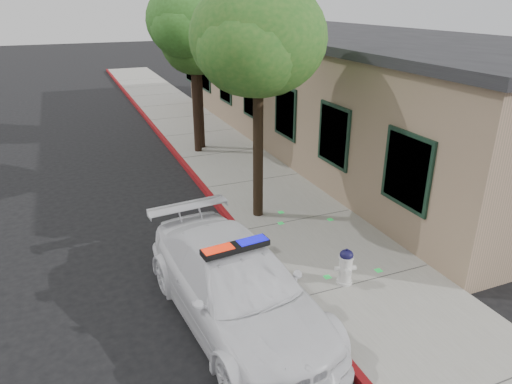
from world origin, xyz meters
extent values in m
plane|color=black|center=(0.00, 0.00, 0.00)|extent=(120.00, 120.00, 0.00)
cube|color=gray|center=(1.60, 3.00, 0.07)|extent=(3.20, 60.00, 0.15)
cube|color=maroon|center=(0.06, 3.00, 0.08)|extent=(0.14, 60.00, 0.16)
cube|color=#9D7E66|center=(6.70, 9.00, 2.00)|extent=(7.00, 20.00, 4.00)
cube|color=black|center=(6.70, 9.00, 4.12)|extent=(7.30, 20.30, 0.24)
cube|color=black|center=(3.17, 1.00, 1.95)|extent=(0.08, 1.48, 1.68)
cube|color=black|center=(3.17, 4.00, 1.95)|extent=(0.08, 1.48, 1.68)
cube|color=black|center=(3.17, 7.00, 1.95)|extent=(0.08, 1.48, 1.68)
cube|color=black|center=(3.17, 10.00, 1.95)|extent=(0.08, 1.48, 1.68)
cube|color=black|center=(3.17, 13.00, 1.95)|extent=(0.08, 1.48, 1.68)
cube|color=black|center=(3.17, 16.00, 1.95)|extent=(0.08, 1.48, 1.68)
cube|color=black|center=(3.17, 19.00, 1.95)|extent=(0.08, 1.48, 1.68)
imported|color=white|center=(-1.13, 0.03, 0.72)|extent=(2.49, 5.14, 1.44)
cube|color=black|center=(-1.13, 0.03, 1.50)|extent=(1.22, 0.40, 0.10)
cube|color=red|center=(-1.45, 0.00, 1.51)|extent=(0.54, 0.29, 0.11)
cube|color=#100CDB|center=(-0.82, 0.06, 1.51)|extent=(0.54, 0.29, 0.11)
cylinder|color=silver|center=(1.18, 0.11, 0.18)|extent=(0.31, 0.31, 0.06)
cylinder|color=silver|center=(1.18, 0.11, 0.46)|extent=(0.26, 0.26, 0.51)
cylinder|color=silver|center=(1.18, 0.11, 0.73)|extent=(0.30, 0.30, 0.04)
ellipsoid|color=#100E34|center=(1.18, 0.11, 0.79)|extent=(0.27, 0.27, 0.20)
cylinder|color=#100E34|center=(1.18, 0.11, 0.88)|extent=(0.06, 0.06, 0.06)
cylinder|color=silver|center=(1.03, 0.15, 0.48)|extent=(0.13, 0.13, 0.10)
cylinder|color=silver|center=(1.33, 0.07, 0.48)|extent=(0.13, 0.13, 0.10)
cylinder|color=silver|center=(1.14, -0.04, 0.50)|extent=(0.15, 0.14, 0.13)
cylinder|color=black|center=(0.81, 3.69, 1.91)|extent=(0.25, 0.25, 3.53)
ellipsoid|color=#20591B|center=(0.81, 3.69, 4.56)|extent=(3.14, 3.14, 2.67)
ellipsoid|color=#20591B|center=(1.23, 4.08, 4.27)|extent=(2.35, 2.35, 2.00)
ellipsoid|color=#20591B|center=(0.49, 3.32, 4.36)|extent=(2.45, 2.45, 2.08)
cylinder|color=black|center=(0.89, 9.61, 1.98)|extent=(0.26, 0.26, 3.66)
ellipsoid|color=#2C5A1C|center=(0.89, 9.61, 4.70)|extent=(3.07, 3.07, 2.61)
ellipsoid|color=#2C5A1C|center=(1.14, 10.04, 4.40)|extent=(2.47, 2.47, 2.10)
ellipsoid|color=#2C5A1C|center=(0.60, 9.27, 4.50)|extent=(2.37, 2.37, 2.02)
cylinder|color=black|center=(1.16, 10.00, 1.66)|extent=(0.23, 0.23, 3.03)
ellipsoid|color=#234A17|center=(1.16, 10.00, 3.96)|extent=(2.60, 2.60, 2.21)
ellipsoid|color=#234A17|center=(1.56, 10.24, 3.70)|extent=(1.99, 1.99, 1.69)
ellipsoid|color=#234A17|center=(0.94, 9.70, 3.79)|extent=(2.08, 2.08, 1.77)
camera|label=1|loc=(-3.44, -6.42, 5.39)|focal=32.49mm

